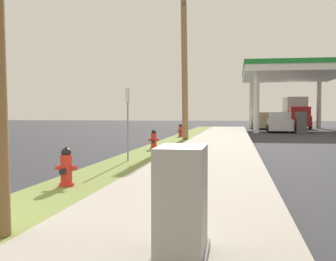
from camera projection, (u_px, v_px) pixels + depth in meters
sidewalk_slab at (153, 251)px, 4.59m from camera, size 3.20×80.00×0.12m
fire_hydrant_nearest at (66, 169)px, 8.30m from camera, size 0.42×0.38×0.74m
fire_hydrant_second at (154, 140)px, 16.93m from camera, size 0.42×0.38×0.74m
fire_hydrant_third at (180, 131)px, 25.56m from camera, size 0.42×0.37×0.74m
utility_pole_midground at (184, 63)px, 23.53m from camera, size 0.66×2.09×8.08m
utility_cabinet at (182, 207)px, 4.18m from camera, size 0.51×0.83×1.08m
street_sign_post at (128, 109)px, 12.63m from camera, size 0.05×0.36×2.12m
car_tan_by_near_pump at (265, 121)px, 41.33m from camera, size 1.96×4.51×1.57m
car_silver_by_far_pump at (280, 123)px, 34.32m from camera, size 2.08×4.56×1.57m
truck_red_at_forecourt at (296, 113)px, 43.93m from camera, size 2.26×6.44×3.11m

